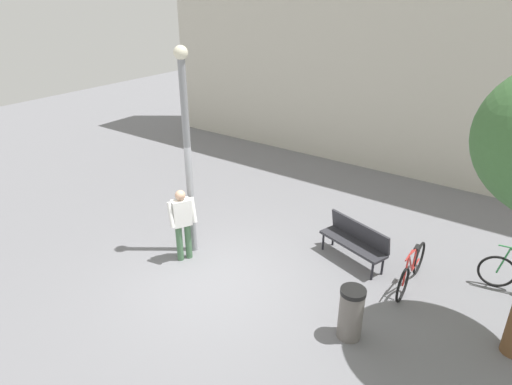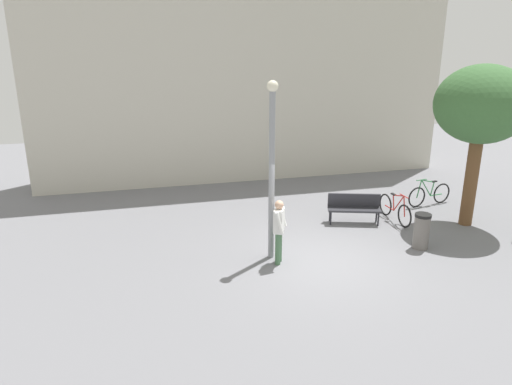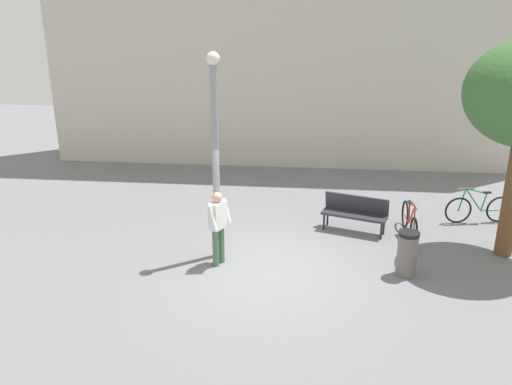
{
  "view_description": "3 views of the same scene",
  "coord_description": "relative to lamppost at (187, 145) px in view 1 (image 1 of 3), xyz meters",
  "views": [
    {
      "loc": [
        5.03,
        -5.72,
        5.58
      ],
      "look_at": [
        -0.4,
        1.88,
        1.17
      ],
      "focal_mm": 31.25,
      "sensor_mm": 36.0,
      "label": 1
    },
    {
      "loc": [
        -4.43,
        -10.29,
        5.36
      ],
      "look_at": [
        -1.26,
        1.94,
        1.34
      ],
      "focal_mm": 33.22,
      "sensor_mm": 36.0,
      "label": 2
    },
    {
      "loc": [
        0.77,
        -10.31,
        5.47
      ],
      "look_at": [
        -0.39,
        1.06,
        1.38
      ],
      "focal_mm": 37.67,
      "sensor_mm": 36.0,
      "label": 3
    }
  ],
  "objects": [
    {
      "name": "park_bench",
      "position": [
        3.17,
        1.73,
        -2.0
      ],
      "size": [
        1.67,
        0.95,
        0.92
      ],
      "color": "#2D2D33",
      "rests_on": "ground_plane"
    },
    {
      "name": "bicycle_red",
      "position": [
        4.48,
        1.53,
        -2.16
      ],
      "size": [
        0.09,
        1.81,
        0.97
      ],
      "color": "black",
      "rests_on": "ground_plane"
    },
    {
      "name": "person_by_lamppost",
      "position": [
        0.09,
        -0.39,
        -1.58
      ],
      "size": [
        0.47,
        0.63,
        1.67
      ],
      "color": "#47704C",
      "rests_on": "ground_plane"
    },
    {
      "name": "lamppost",
      "position": [
        0.0,
        0.0,
        0.0
      ],
      "size": [
        0.28,
        0.28,
        4.52
      ],
      "color": "gray",
      "rests_on": "ground_plane"
    },
    {
      "name": "trash_bin",
      "position": [
        4.09,
        -0.5,
        -2.05
      ],
      "size": [
        0.44,
        0.44,
        0.99
      ],
      "color": "#66605B",
      "rests_on": "ground_plane"
    },
    {
      "name": "ground_plane",
      "position": [
        1.21,
        -0.56,
        -2.54
      ],
      "size": [
        36.0,
        36.0,
        0.0
      ],
      "primitive_type": "plane",
      "color": "slate"
    },
    {
      "name": "building_facade",
      "position": [
        1.21,
        8.03,
        2.34
      ],
      "size": [
        16.41,
        2.0,
        9.77
      ],
      "primitive_type": "cube",
      "color": "beige",
      "rests_on": "ground_plane"
    }
  ]
}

